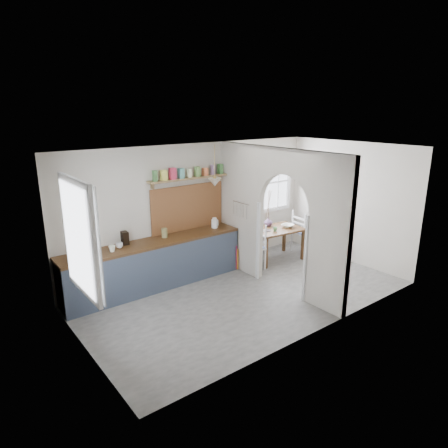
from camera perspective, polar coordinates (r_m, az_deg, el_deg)
floor at (r=7.37m, az=3.17°, el=-9.99°), size 5.80×3.20×0.01m
ceiling at (r=6.65m, az=3.53°, el=10.57°), size 5.80×3.20×0.01m
walls at (r=6.90m, az=3.34°, el=-0.24°), size 5.81×3.21×2.60m
partition at (r=7.36m, az=7.20°, el=1.93°), size 0.12×3.20×2.60m
kitchen_window at (r=5.44m, az=-20.14°, el=-1.89°), size 0.10×1.16×1.50m
nook_window at (r=9.13m, az=5.55°, el=5.71°), size 1.76×0.10×1.30m
counter at (r=7.62m, az=-9.89°, el=-5.57°), size 3.50×0.60×0.90m
sink at (r=6.98m, az=-19.44°, el=-4.50°), size 0.40×0.40×0.02m
backsplash at (r=7.99m, az=-5.18°, el=2.38°), size 1.65×0.03×0.90m
shelf at (r=7.79m, az=-4.96°, el=6.97°), size 1.75×0.20×0.21m
pendant_lamp at (r=7.73m, az=-1.34°, el=5.99°), size 0.26×0.26×0.16m
utensil_rail at (r=7.90m, az=2.45°, el=3.02°), size 0.02×0.50×0.02m
dining_table at (r=8.93m, az=7.39°, el=-2.85°), size 1.22×0.88×0.71m
chair_left at (r=8.32m, az=3.97°, el=-3.25°), size 0.48×0.48×0.97m
chair_right at (r=9.45m, az=11.49°, el=-1.06°), size 0.51×0.51×1.00m
kettle at (r=8.13m, az=-1.36°, el=0.16°), size 0.21×0.19×0.21m
mug_a at (r=7.05m, az=-15.71°, el=-3.42°), size 0.15×0.15×0.11m
mug_b at (r=7.21m, az=-14.70°, el=-2.97°), size 0.15×0.15×0.09m
knife_block at (r=7.36m, az=-13.98°, el=-1.94°), size 0.12×0.16×0.24m
jar at (r=7.61m, az=-8.50°, el=-1.26°), size 0.13×0.13×0.18m
towel_magenta at (r=8.30m, az=1.79°, el=-4.82°), size 0.02×0.03×0.51m
towel_orange at (r=8.28m, az=1.96°, el=-5.06°), size 0.02×0.03×0.44m
bowl at (r=8.96m, az=9.10°, el=-0.24°), size 0.31×0.31×0.06m
table_cup at (r=8.62m, az=7.31°, el=-0.75°), size 0.10×0.10×0.09m
plate at (r=8.64m, az=6.17°, el=-0.92°), size 0.21×0.21×0.01m
vase at (r=8.96m, az=6.35°, el=0.33°), size 0.23×0.23×0.20m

